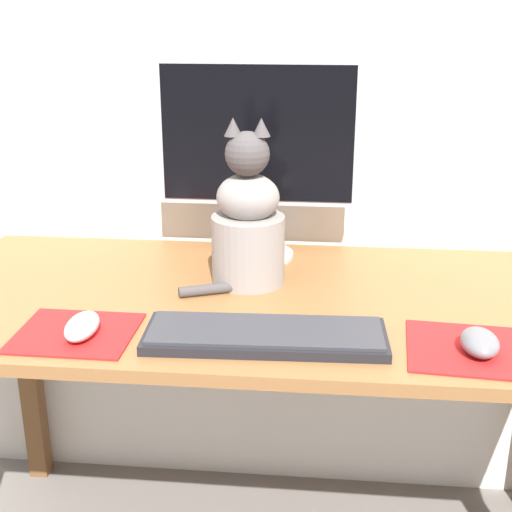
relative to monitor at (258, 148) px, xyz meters
name	(u,v)px	position (x,y,z in m)	size (l,w,h in m)	color
wall_back	(283,13)	(0.04, 0.13, 0.29)	(7.00, 0.04, 2.50)	silver
desk	(268,336)	(0.04, -0.24, -0.35)	(1.43, 0.67, 0.70)	brown
monitor	(258,148)	(0.00, 0.00, 0.00)	(0.46, 0.17, 0.46)	#B2B2B7
keyboard	(265,335)	(0.06, -0.44, -0.25)	(0.44, 0.16, 0.02)	black
mousepad_left	(76,333)	(-0.29, -0.45, -0.26)	(0.22, 0.19, 0.00)	red
mousepad_right	(474,350)	(0.42, -0.44, -0.26)	(0.24, 0.22, 0.00)	red
computer_mouse_left	(82,326)	(-0.27, -0.46, -0.24)	(0.06, 0.11, 0.04)	white
computer_mouse_right	(480,342)	(0.43, -0.46, -0.24)	(0.06, 0.10, 0.04)	slate
cat	(248,224)	(-0.01, -0.16, -0.13)	(0.22, 0.19, 0.36)	gray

